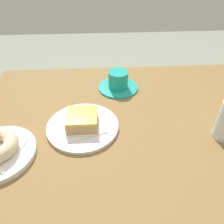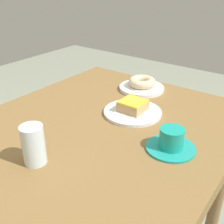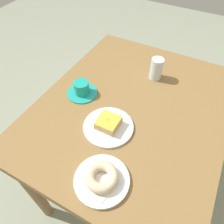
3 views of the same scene
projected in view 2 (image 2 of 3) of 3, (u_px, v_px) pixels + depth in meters
The scene contains 9 objects.
table at pixel (97, 151), 0.97m from camera, with size 1.02×0.83×0.75m.
plate_glazed_square at pixel (133, 112), 1.02m from camera, with size 0.21×0.21×0.01m, color white.
napkin_glazed_square at pixel (133, 110), 1.02m from camera, with size 0.12×0.12×0.00m, color white.
donut_glazed_square at pixel (133, 105), 1.01m from camera, with size 0.09×0.09×0.04m.
plate_sugar_ring at pixel (142, 88), 1.22m from camera, with size 0.19×0.19×0.01m, color white.
napkin_sugar_ring at pixel (142, 86), 1.22m from camera, with size 0.12×0.12×0.00m, color white.
donut_sugar_ring at pixel (142, 82), 1.21m from camera, with size 0.12×0.12×0.04m, color beige.
water_glass at pixel (33, 145), 0.74m from camera, with size 0.06×0.06×0.11m, color silver.
coffee_cup at pixel (171, 141), 0.81m from camera, with size 0.15×0.15×0.07m.
Camera 2 is at (-0.61, -0.52, 1.22)m, focal length 44.79 mm.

